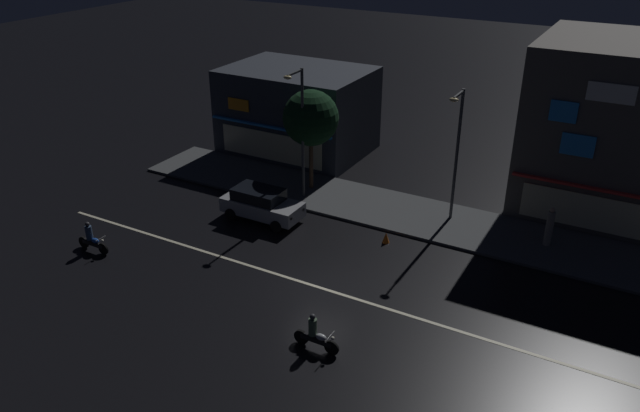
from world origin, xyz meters
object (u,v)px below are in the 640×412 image
object	(u,v)px
motorcycle_following	(315,335)
traffic_cone	(386,238)
pedestrian_on_sidewalk	(549,228)
motorcycle_lead	(92,239)
streetlamp_west	(301,124)
parked_car_near_kerb	(261,204)
streetlamp_mid	(456,146)

from	to	relation	value
motorcycle_following	traffic_cone	xyz separation A→B (m)	(-0.94, 8.70, -0.36)
pedestrian_on_sidewalk	motorcycle_lead	xyz separation A→B (m)	(-18.93, -10.99, -0.43)
streetlamp_west	parked_car_near_kerb	bearing A→B (deg)	-101.07
streetlamp_west	streetlamp_mid	xyz separation A→B (m)	(8.15, 1.39, -0.18)
parked_car_near_kerb	motorcycle_following	xyz separation A→B (m)	(7.72, -7.89, -0.24)
streetlamp_mid	pedestrian_on_sidewalk	xyz separation A→B (m)	(5.00, -0.27, -3.17)
streetlamp_mid	pedestrian_on_sidewalk	distance (m)	5.92
motorcycle_lead	motorcycle_following	world-z (taller)	same
streetlamp_west	motorcycle_lead	size ratio (longest dim) A/B	3.81
streetlamp_west	streetlamp_mid	bearing A→B (deg)	9.71
streetlamp_mid	parked_car_near_kerb	xyz separation A→B (m)	(-8.76, -4.49, -3.36)
pedestrian_on_sidewalk	traffic_cone	bearing A→B (deg)	-178.20
parked_car_near_kerb	motorcycle_lead	xyz separation A→B (m)	(-5.17, -6.78, -0.24)
traffic_cone	parked_car_near_kerb	bearing A→B (deg)	-173.13
parked_car_near_kerb	traffic_cone	world-z (taller)	parked_car_near_kerb
streetlamp_mid	pedestrian_on_sidewalk	bearing A→B (deg)	-3.15
parked_car_near_kerb	traffic_cone	distance (m)	6.85
streetlamp_mid	streetlamp_west	bearing A→B (deg)	-170.29
streetlamp_west	streetlamp_mid	distance (m)	8.27
parked_car_near_kerb	motorcycle_following	size ratio (longest dim) A/B	2.26
streetlamp_west	motorcycle_lead	world-z (taller)	streetlamp_west
motorcycle_following	traffic_cone	world-z (taller)	motorcycle_following
pedestrian_on_sidewalk	motorcycle_following	world-z (taller)	pedestrian_on_sidewalk
streetlamp_mid	motorcycle_following	bearing A→B (deg)	-94.81
streetlamp_mid	parked_car_near_kerb	distance (m)	10.40
pedestrian_on_sidewalk	parked_car_near_kerb	bearing A→B (deg)	172.86
streetlamp_mid	traffic_cone	distance (m)	5.75
pedestrian_on_sidewalk	motorcycle_following	size ratio (longest dim) A/B	1.04
streetlamp_west	pedestrian_on_sidewalk	xyz separation A→B (m)	(13.15, 1.12, -3.34)
parked_car_near_kerb	pedestrian_on_sidewalk	bearing A→B (deg)	-162.96
pedestrian_on_sidewalk	streetlamp_mid	bearing A→B (deg)	152.67
streetlamp_west	motorcycle_lead	bearing A→B (deg)	-120.33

